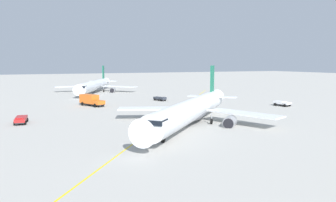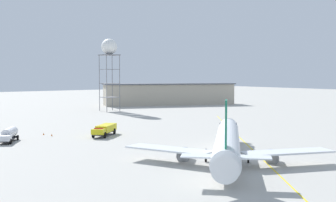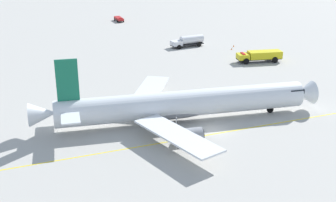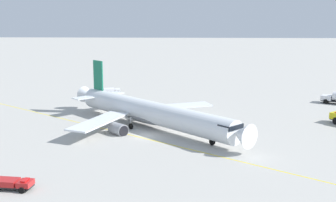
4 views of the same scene
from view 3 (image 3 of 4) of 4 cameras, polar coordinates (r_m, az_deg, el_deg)
The scene contains 8 objects.
ground_plane at distance 68.00m, azimuth 5.78°, elevation -3.74°, with size 600.00×600.00×0.00m, color #ADAAA3.
airliner_main at distance 69.80m, azimuth 1.50°, elevation -0.51°, with size 34.66×34.91×11.48m.
ops_pickup_truck at distance 151.57m, azimuth -6.26°, elevation 10.35°, with size 5.77×5.01×1.41m.
fuel_tanker_truck at distance 116.75m, azimuth 2.61°, elevation 7.67°, with size 6.72×8.72×2.87m.
fire_tender_truck at distance 104.73m, azimuth 11.63°, elevation 5.70°, with size 9.46×8.94×2.50m.
taxiway_centreline at distance 65.81m, azimuth 3.83°, elevation -4.55°, with size 94.91×124.93×0.01m.
safety_cone_near at distance 114.93m, azimuth 8.10°, elevation 6.61°, with size 0.36×0.36×0.55m.
safety_cone_mid at distance 117.92m, azimuth 8.35°, elevation 6.96°, with size 0.36×0.36×0.55m.
Camera 3 is at (-26.57, 55.88, 28.21)m, focal length 47.95 mm.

